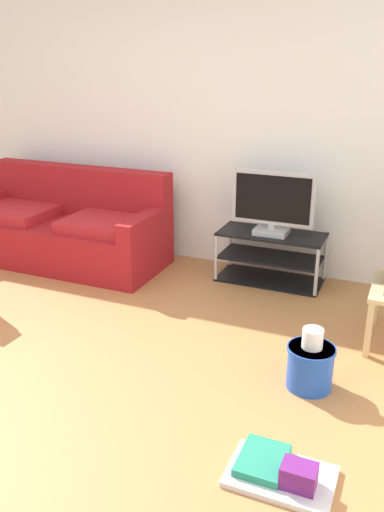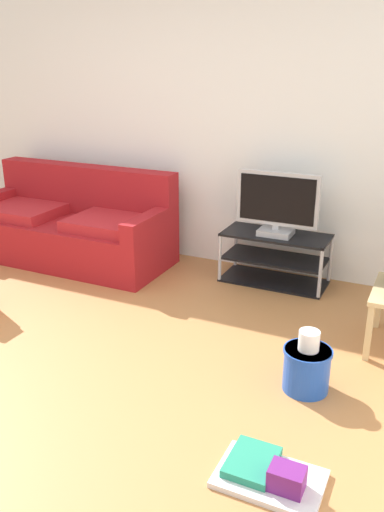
% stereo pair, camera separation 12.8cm
% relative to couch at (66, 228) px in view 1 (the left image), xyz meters
% --- Properties ---
extents(ground_plane, '(9.00, 9.80, 0.02)m').
position_rel_couch_xyz_m(ground_plane, '(0.91, -1.86, -0.33)').
color(ground_plane, '#B27542').
extents(wall_back, '(9.00, 0.10, 2.70)m').
position_rel_couch_xyz_m(wall_back, '(0.91, 0.59, 1.03)').
color(wall_back, white).
rests_on(wall_back, ground_plane).
extents(couch, '(1.93, 0.82, 0.87)m').
position_rel_couch_xyz_m(couch, '(0.00, 0.00, 0.00)').
color(couch, maroon).
rests_on(couch, ground_plane).
extents(tv_stand, '(0.90, 0.42, 0.44)m').
position_rel_couch_xyz_m(tv_stand, '(1.94, 0.27, -0.10)').
color(tv_stand, black).
rests_on(tv_stand, ground_plane).
extents(flat_tv, '(0.70, 0.22, 0.54)m').
position_rel_couch_xyz_m(flat_tv, '(1.94, 0.25, 0.39)').
color(flat_tv, '#B2B2B7').
rests_on(flat_tv, tv_stand).
extents(cleaning_bucket, '(0.29, 0.29, 0.39)m').
position_rel_couch_xyz_m(cleaning_bucket, '(2.59, -1.22, -0.16)').
color(cleaning_bucket, blue).
rests_on(cleaning_bucket, ground_plane).
extents(floor_tray, '(0.49, 0.33, 0.14)m').
position_rel_couch_xyz_m(floor_tray, '(2.62, -2.02, -0.28)').
color(floor_tray, silver).
rests_on(floor_tray, ground_plane).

